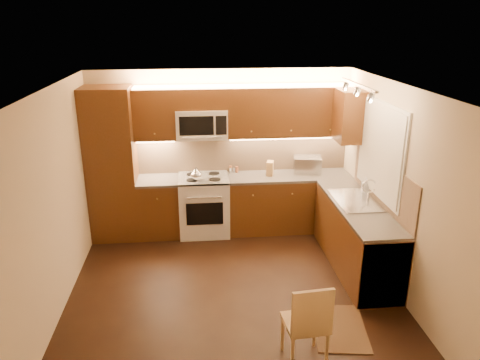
{
  "coord_description": "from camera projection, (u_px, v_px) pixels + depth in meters",
  "views": [
    {
      "loc": [
        -0.41,
        -5.0,
        3.21
      ],
      "look_at": [
        0.15,
        0.55,
        1.25
      ],
      "focal_mm": 34.55,
      "sensor_mm": 36.0,
      "label": 1
    }
  ],
  "objects": [
    {
      "name": "window_frame",
      "position": [
        381.0,
        150.0,
        5.97
      ],
      "size": [
        0.03,
        1.44,
        1.24
      ],
      "primitive_type": "cube",
      "color": "silver",
      "rests_on": "wall_right"
    },
    {
      "name": "upper_cab_bridge",
      "position": [
        201.0,
        98.0,
        6.79
      ],
      "size": [
        0.76,
        0.35,
        0.31
      ],
      "primitive_type": "cube",
      "color": "#46270F",
      "rests_on": "wall_back"
    },
    {
      "name": "microwave",
      "position": [
        202.0,
        124.0,
        6.9
      ],
      "size": [
        0.76,
        0.38,
        0.44
      ],
      "primitive_type": null,
      "color": "silver",
      "rests_on": "wall_back"
    },
    {
      "name": "base_cab_right",
      "position": [
        356.0,
        237.0,
        6.19
      ],
      "size": [
        0.6,
        2.0,
        0.86
      ],
      "primitive_type": "cube",
      "color": "#46270F",
      "rests_on": "floor"
    },
    {
      "name": "sink",
      "position": [
        356.0,
        196.0,
        6.15
      ],
      "size": [
        0.52,
        0.86,
        0.15
      ],
      "primitive_type": null,
      "color": "silver",
      "rests_on": "counter_right"
    },
    {
      "name": "floor",
      "position": [
        233.0,
        289.0,
        5.8
      ],
      "size": [
        4.0,
        4.0,
        0.01
      ],
      "primitive_type": "cube",
      "color": "black",
      "rests_on": "ground"
    },
    {
      "name": "backsplash_back",
      "position": [
        243.0,
        153.0,
        7.3
      ],
      "size": [
        3.3,
        0.02,
        0.6
      ],
      "primitive_type": "cube",
      "color": "tan",
      "rests_on": "wall_back"
    },
    {
      "name": "window_blinds",
      "position": [
        379.0,
        150.0,
        5.97
      ],
      "size": [
        0.02,
        1.36,
        1.16
      ],
      "primitive_type": "cube",
      "color": "silver",
      "rests_on": "wall_right"
    },
    {
      "name": "counter_back_left",
      "position": [
        158.0,
        180.0,
        7.01
      ],
      "size": [
        0.62,
        0.6,
        0.04
      ],
      "primitive_type": "cube",
      "color": "#3D3B38",
      "rests_on": "base_cab_back_left"
    },
    {
      "name": "toaster_oven",
      "position": [
        307.0,
        165.0,
        7.28
      ],
      "size": [
        0.47,
        0.38,
        0.26
      ],
      "primitive_type": "cube",
      "rotation": [
        0.0,
        0.0,
        -0.16
      ],
      "color": "silver",
      "rests_on": "counter_back_right"
    },
    {
      "name": "kettle",
      "position": [
        196.0,
        174.0,
        6.86
      ],
      "size": [
        0.2,
        0.2,
        0.2
      ],
      "primitive_type": null,
      "rotation": [
        0.0,
        0.0,
        -0.21
      ],
      "color": "silver",
      "rests_on": "stove"
    },
    {
      "name": "dishwasher",
      "position": [
        375.0,
        264.0,
        5.53
      ],
      "size": [
        0.58,
        0.6,
        0.84
      ],
      "primitive_type": "cube",
      "color": "silver",
      "rests_on": "floor"
    },
    {
      "name": "counter_back_right",
      "position": [
        289.0,
        176.0,
        7.2
      ],
      "size": [
        1.92,
        0.6,
        0.04
      ],
      "primitive_type": "cube",
      "color": "#3D3B38",
      "rests_on": "base_cab_back_right"
    },
    {
      "name": "knife_block",
      "position": [
        270.0,
        168.0,
        7.16
      ],
      "size": [
        0.14,
        0.18,
        0.22
      ],
      "primitive_type": "cube",
      "rotation": [
        0.0,
        0.0,
        -0.28
      ],
      "color": "tan",
      "rests_on": "counter_back_right"
    },
    {
      "name": "stove",
      "position": [
        204.0,
        205.0,
        7.19
      ],
      "size": [
        0.76,
        0.65,
        0.92
      ],
      "primitive_type": null,
      "color": "silver",
      "rests_on": "floor"
    },
    {
      "name": "pantry",
      "position": [
        112.0,
        165.0,
        6.86
      ],
      "size": [
        0.7,
        0.6,
        2.3
      ],
      "primitive_type": "cube",
      "color": "#46270F",
      "rests_on": "floor"
    },
    {
      "name": "base_cab_back_right",
      "position": [
        288.0,
        203.0,
        7.35
      ],
      "size": [
        1.92,
        0.6,
        0.86
      ],
      "primitive_type": "cube",
      "color": "#46270F",
      "rests_on": "floor"
    },
    {
      "name": "spice_jar_a",
      "position": [
        231.0,
        171.0,
        7.26
      ],
      "size": [
        0.05,
        0.05,
        0.09
      ],
      "primitive_type": "cylinder",
      "rotation": [
        0.0,
        0.0,
        -0.14
      ],
      "color": "silver",
      "rests_on": "counter_back_right"
    },
    {
      "name": "base_cab_back_left",
      "position": [
        160.0,
        208.0,
        7.16
      ],
      "size": [
        0.62,
        0.6,
        0.86
      ],
      "primitive_type": "cube",
      "color": "#46270F",
      "rests_on": "floor"
    },
    {
      "name": "soap_bottle",
      "position": [
        366.0,
        185.0,
        6.43
      ],
      "size": [
        0.11,
        0.11,
        0.22
      ],
      "primitive_type": "imported",
      "rotation": [
        0.0,
        0.0,
        -0.1
      ],
      "color": "silver",
      "rests_on": "counter_right"
    },
    {
      "name": "spice_jar_b",
      "position": [
        231.0,
        169.0,
        7.32
      ],
      "size": [
        0.05,
        0.05,
        0.11
      ],
      "primitive_type": "cylinder",
      "rotation": [
        0.0,
        0.0,
        -0.03
      ],
      "color": "brown",
      "rests_on": "counter_back_right"
    },
    {
      "name": "spice_jar_d",
      "position": [
        237.0,
        169.0,
        7.29
      ],
      "size": [
        0.06,
        0.06,
        0.1
      ],
      "primitive_type": "cylinder",
      "rotation": [
        0.0,
        0.0,
        0.24
      ],
      "color": "brown",
      "rests_on": "counter_back_right"
    },
    {
      "name": "upper_cab_back_right",
      "position": [
        290.0,
        111.0,
        6.99
      ],
      "size": [
        1.92,
        0.35,
        0.75
      ],
      "primitive_type": "cube",
      "color": "#46270F",
      "rests_on": "wall_back"
    },
    {
      "name": "upper_cab_back_left",
      "position": [
        154.0,
        114.0,
        6.79
      ],
      "size": [
        0.62,
        0.35,
        0.75
      ],
      "primitive_type": "cube",
      "color": "#46270F",
      "rests_on": "wall_back"
    },
    {
      "name": "backsplash_right",
      "position": [
        383.0,
        183.0,
        5.96
      ],
      "size": [
        0.02,
        2.0,
        0.6
      ],
      "primitive_type": "cube",
      "color": "tan",
      "rests_on": "wall_right"
    },
    {
      "name": "wall_right",
      "position": [
        397.0,
        190.0,
        5.57
      ],
      "size": [
        0.01,
        4.0,
        2.5
      ],
      "primitive_type": "cube",
      "color": "#C2AE8E",
      "rests_on": "ground"
    },
    {
      "name": "counter_right",
      "position": [
        359.0,
        206.0,
        6.04
      ],
      "size": [
        0.6,
        2.0,
        0.04
      ],
      "primitive_type": "cube",
      "color": "#3D3B38",
      "rests_on": "base_cab_right"
    },
    {
      "name": "ceiling",
      "position": [
        231.0,
        88.0,
        4.97
      ],
      "size": [
        4.0,
        4.0,
        0.01
      ],
      "primitive_type": "cube",
      "color": "beige",
      "rests_on": "ground"
    },
    {
      "name": "wall_front",
      "position": [
        254.0,
        291.0,
        3.51
      ],
      "size": [
        4.0,
        0.01,
        2.5
      ],
      "primitive_type": "cube",
      "color": "#C2AE8E",
      "rests_on": "ground"
    },
    {
      "name": "dining_chair",
      "position": [
        305.0,
        321.0,
        4.45
      ],
      "size": [
        0.43,
        0.43,
        0.9
      ],
      "primitive_type": null,
      "rotation": [
        0.0,
        0.0,
        0.09
      ],
      "color": "tan",
      "rests_on": "floor"
    },
    {
      "name": "spice_jar_c",
      "position": [
        234.0,
        170.0,
        7.27
      ],
      "size": [
        0.04,
        0.04,
        0.09
      ],
      "primitive_type": "cylinder",
      "rotation": [
        0.0,
        0.0,
        -0.02
      ],
      "color": "silver",
      "rests_on": "counter_back_right"
    },
    {
      "name": "track_light_bar",
      "position": [
        358.0,
        85.0,
        5.5
      ],
      "size": [
        0.04,
        1.2,
        0.03
      ],
      "primitive_type": "cube",
      "color": "silver",
      "rests_on": "ceiling"
    },
    {
      "name": "upper_cab_right_corner",
      "position": [
        349.0,
        116.0,
        6.66
      ],
      "size": [
        0.35,
        0.5,
        0.75
      ],
      "primitive_type": "cube",
      "color": "#46270F",
      "rests_on": "wall_right"
    },
    {
      "name": "wall_left",
      "position": [
        55.0,
        202.0,
        5.19
      ],
      "size": [
        0.01,
        4.0,
        2.5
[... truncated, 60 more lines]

